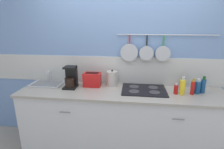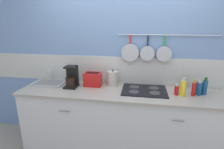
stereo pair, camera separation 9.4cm
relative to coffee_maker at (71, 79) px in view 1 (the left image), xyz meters
name	(u,v)px [view 1 (the left image)]	position (x,y,z in m)	size (l,w,h in m)	color
ground_plane	(121,148)	(0.73, -0.07, -1.05)	(12.00, 12.00, 0.00)	#9E9384
wall_back	(124,60)	(0.73, 0.29, 0.22)	(7.20, 0.14, 2.60)	#7293C6
cabinet_base	(121,122)	(0.73, -0.07, -0.61)	(2.76, 0.62, 0.89)	silver
countertop	(121,92)	(0.73, -0.07, -0.14)	(2.80, 0.64, 0.03)	#A59E93
sink_basin	(48,83)	(-0.40, 0.08, -0.11)	(0.47, 0.32, 0.19)	#B7BABF
coffee_maker	(71,79)	(0.00, 0.00, 0.00)	(0.18, 0.20, 0.31)	black
toaster	(92,80)	(0.29, 0.08, -0.03)	(0.26, 0.15, 0.20)	red
kettle	(112,78)	(0.57, 0.15, -0.02)	(0.16, 0.16, 0.24)	beige
cooktop	(144,90)	(1.03, 0.01, -0.12)	(0.60, 0.46, 0.01)	black
bottle_sesame_oil	(176,89)	(1.44, -0.07, -0.06)	(0.05, 0.05, 0.15)	red
bottle_hot_sauce	(182,87)	(1.51, -0.08, -0.02)	(0.07, 0.07, 0.24)	yellow
bottle_dish_soap	(182,83)	(1.58, 0.19, -0.06)	(0.05, 0.05, 0.16)	#33140F
bottle_vinegar	(193,88)	(1.64, -0.06, -0.03)	(0.05, 0.05, 0.21)	red
bottle_olive_oil	(197,87)	(1.71, -0.02, -0.04)	(0.07, 0.07, 0.20)	navy
bottle_cooking_wine	(203,86)	(1.79, 0.01, -0.03)	(0.06, 0.06, 0.23)	navy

